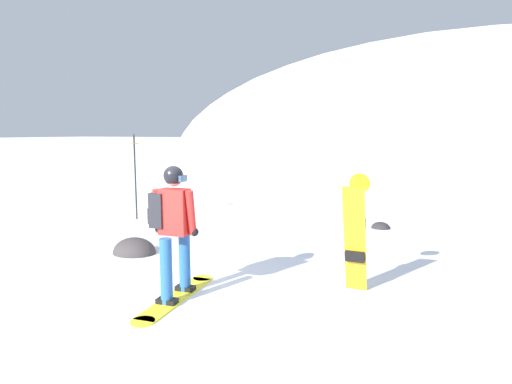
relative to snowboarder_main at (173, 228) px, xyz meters
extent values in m
plane|color=white|center=(-0.30, -0.18, -0.92)|extent=(300.00, 300.00, 0.00)
ellipsoid|color=white|center=(4.53, 28.36, -0.92)|extent=(40.67, 36.60, 16.13)
cube|color=yellow|center=(0.03, 0.00, -0.91)|extent=(0.41, 1.58, 0.02)
cylinder|color=yellow|center=(-0.04, 0.78, -0.91)|extent=(0.28, 0.28, 0.02)
cylinder|color=yellow|center=(0.10, -0.77, -0.91)|extent=(0.28, 0.28, 0.02)
cube|color=black|center=(0.01, 0.24, -0.86)|extent=(0.26, 0.16, 0.06)
cube|color=black|center=(0.05, -0.24, -0.86)|extent=(0.26, 0.16, 0.06)
cylinder|color=#235699|center=(0.01, 0.24, -0.48)|extent=(0.15, 0.15, 0.82)
cylinder|color=#235699|center=(0.05, -0.24, -0.48)|extent=(0.15, 0.15, 0.82)
cube|color=red|center=(0.03, 0.00, 0.22)|extent=(0.38, 0.25, 0.58)
cylinder|color=red|center=(-0.20, -0.02, 0.22)|extent=(0.12, 0.19, 0.57)
cylinder|color=red|center=(0.26, 0.02, 0.22)|extent=(0.12, 0.19, 0.57)
sphere|color=black|center=(-0.22, 0.02, -0.03)|extent=(0.11, 0.11, 0.11)
sphere|color=black|center=(0.28, 0.06, -0.03)|extent=(0.11, 0.11, 0.11)
cube|color=#232328|center=(-0.17, -0.02, 0.24)|extent=(0.20, 0.29, 0.44)
cube|color=#232328|center=(-0.27, -0.02, 0.16)|extent=(0.08, 0.20, 0.20)
sphere|color=beige|center=(0.03, 0.00, 0.64)|extent=(0.21, 0.21, 0.21)
sphere|color=black|center=(0.03, 0.00, 0.67)|extent=(0.25, 0.25, 0.25)
cube|color=navy|center=(0.16, 0.01, 0.64)|extent=(0.04, 0.17, 0.08)
cube|color=orange|center=(2.09, 1.06, -0.19)|extent=(0.28, 0.46, 1.46)
cylinder|color=orange|center=(2.09, 1.27, 0.54)|extent=(0.28, 0.10, 0.28)
cube|color=black|center=(2.09, 1.09, 0.03)|extent=(0.25, 0.11, 0.15)
cube|color=black|center=(2.09, 1.09, -0.41)|extent=(0.25, 0.11, 0.15)
cylinder|color=black|center=(-3.83, 4.03, 0.09)|extent=(0.04, 0.04, 2.03)
cylinder|color=orange|center=(-3.83, 4.03, 0.93)|extent=(0.20, 0.20, 0.02)
cone|color=black|center=(-3.83, 4.03, 1.15)|extent=(0.04, 0.04, 0.08)
ellipsoid|color=#4C4742|center=(-4.51, 7.14, -0.92)|extent=(0.40, 0.34, 0.28)
ellipsoid|color=#282628|center=(1.84, 5.35, -0.92)|extent=(0.41, 0.35, 0.29)
ellipsoid|color=#383333|center=(-1.87, 1.52, -0.92)|extent=(0.79, 0.67, 0.55)
camera|label=1|loc=(3.17, -4.59, 1.21)|focal=31.05mm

